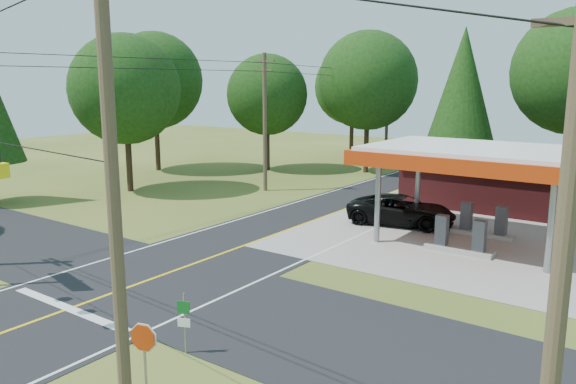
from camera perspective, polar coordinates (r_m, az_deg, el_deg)
The scene contains 14 objects.
ground at distance 23.85m, azimuth -14.02°, elevation -8.73°, with size 120.00×120.00×0.00m, color #475B20.
main_highway at distance 23.85m, azimuth -14.02°, elevation -8.71°, with size 8.00×120.00×0.02m, color black.
cross_road at distance 23.85m, azimuth -14.02°, elevation -8.70°, with size 70.00×7.00×0.02m, color black.
lane_center_yellow at distance 23.85m, azimuth -14.03°, elevation -8.67°, with size 0.15×110.00×0.00m, color yellow.
gas_canopy at distance 28.79m, azimuth 18.64°, elevation 3.17°, with size 10.60×7.40×4.88m.
convenience_store at distance 38.49m, azimuth 24.30°, elevation 1.10°, with size 16.40×7.55×3.80m.
utility_pole_near_right at distance 12.42m, azimuth -17.42°, elevation 1.27°, with size 1.80×0.30×11.50m.
utility_pole_far_left at distance 41.15m, azimuth -2.37°, elevation 7.28°, with size 1.80×0.30×10.00m.
utility_pole_right_b at distance 9.33m, azimuth 26.01°, elevation -7.35°, with size 1.80×0.30×10.00m.
utility_pole_north at distance 54.86m, azimuth 10.02°, elevation 7.62°, with size 0.30×0.30×9.50m.
treeline_backdrop at distance 41.72m, azimuth 12.63°, elevation 10.23°, with size 70.27×51.59×13.30m.
suv_car at distance 32.34m, azimuth 11.44°, elevation -1.84°, with size 5.98×5.98×1.66m, color black.
octagonal_stop_sign at distance 14.69m, azimuth -14.46°, elevation -14.79°, with size 0.76×0.26×2.21m.
route_sign_post at distance 17.22m, azimuth -10.50°, elevation -12.50°, with size 0.37×0.18×1.91m.
Camera 1 is at (17.34, -14.30, 7.98)m, focal length 35.00 mm.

